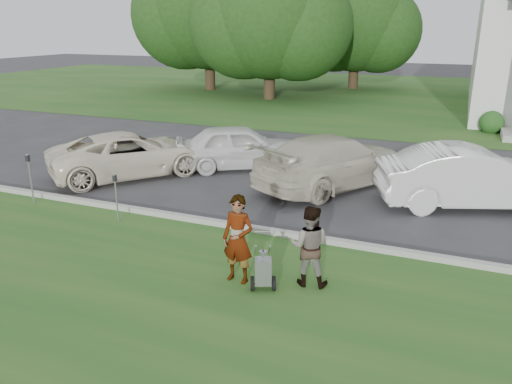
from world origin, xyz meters
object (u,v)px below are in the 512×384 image
Objects in this scene: parking_meter_far at (30,173)px; car_d at (472,177)px; tree_back at (356,25)px; parking_meter_near at (116,192)px; tree_left at (270,19)px; person_right at (309,246)px; tree_far at (208,11)px; car_b at (240,147)px; car_a at (130,154)px; person_left at (238,240)px; car_c at (334,161)px; striping_cart at (263,272)px.

car_d reaches higher than parking_meter_far.
parking_meter_near is at bearing -89.37° from tree_back.
person_right is at bearing -67.40° from tree_left.
parking_meter_far is (7.26, -24.90, -4.80)m from tree_far.
car_b is at bearing 60.59° from car_d.
tree_left is 8.38× the size of parking_meter_near.
car_a is at bearing -83.36° from tree_left.
person_right is at bearing -177.42° from car_b.
person_left is 0.35× the size of car_d.
car_d is (8.28, 4.67, 0.04)m from parking_meter_near.
car_b is (0.83, 5.81, -0.03)m from parking_meter_near.
tree_far is (-6.00, 3.00, 0.58)m from tree_left.
tree_left reaches higher than car_c.
car_c is (6.51, 1.43, 0.08)m from car_a.
car_d is (10.46, 1.07, 0.11)m from car_a.
person_right is 6.39m from car_c.
parking_meter_far is (1.25, -21.90, -4.22)m from tree_left.
person_left reaches higher than car_c.
tree_back is at bearing -55.55° from car_a.
car_a is (-6.86, 5.40, 0.34)m from striping_cart.
tree_left is 1.92× the size of car_c.
parking_meter_near is at bearing 141.53° from car_b.
person_right is 8.43m from car_b.
parking_meter_near is (4.34, -22.15, -4.31)m from tree_left.
tree_back is 5.48× the size of person_left.
person_left is (14.45, -26.81, -4.81)m from tree_far.
tree_left reaches higher than parking_meter_far.
tree_far is 9.18× the size of parking_meter_near.
car_b is (5.16, -16.34, -4.34)m from tree_left.
tree_far is 2.59× the size of car_b.
car_a is at bearing 75.12° from car_d.
parking_meter_near is 6.64m from car_c.
car_a is (-1.84, -26.55, -4.01)m from tree_back.
person_right is (9.75, -23.41, -4.31)m from tree_left.
car_b is (3.91, 5.56, -0.13)m from parking_meter_far.
parking_meter_near is (-5.41, 1.26, -0.00)m from person_right.
person_right is (15.75, -26.41, -4.89)m from tree_far.
car_c is (7.42, 4.78, -0.09)m from parking_meter_far.
tree_left is at bearing 114.18° from person_left.
striping_cart is (5.02, -31.95, -4.35)m from tree_back.
tree_back is (4.00, 8.00, -0.38)m from tree_left.
parking_meter_near is at bearing 98.71° from car_d.
striping_cart is 5.04m from parking_meter_near.
tree_back is 6.78× the size of parking_meter_far.
tree_back is 6.01× the size of person_right.
car_a is at bearing 118.39° from striping_cart.
parking_meter_near is 0.89× the size of parking_meter_far.
tree_far reaches higher than person_right.
parking_meter_far is 3.48m from car_a.
car_a is at bearing -40.87° from person_right.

